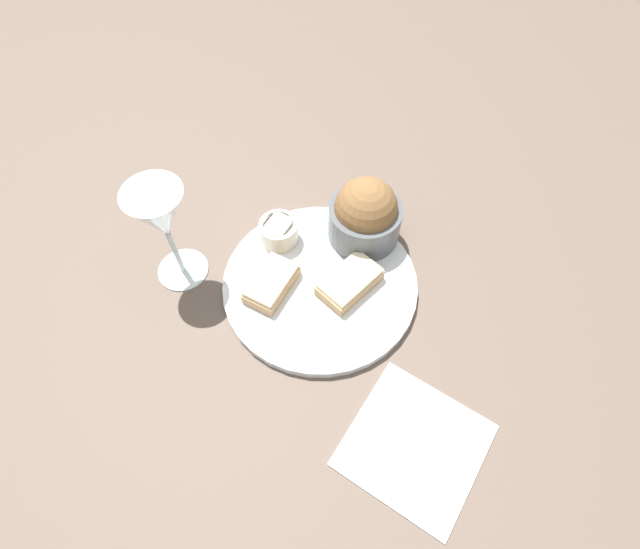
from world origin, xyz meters
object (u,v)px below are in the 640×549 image
at_px(cheese_toast_far, 271,283).
at_px(napkin, 415,445).
at_px(sauce_ramekin, 281,229).
at_px(wine_glass, 162,219).
at_px(salad_bowl, 365,215).
at_px(cheese_toast_near, 350,282).

bearing_deg(cheese_toast_far, napkin, -88.05).
distance_m(sauce_ramekin, napkin, 0.35).
bearing_deg(wine_glass, sauce_ramekin, -19.49).
distance_m(salad_bowl, cheese_toast_near, 0.10).
distance_m(salad_bowl, napkin, 0.32).
distance_m(wine_glass, napkin, 0.43).
relative_size(cheese_toast_near, cheese_toast_far, 1.00).
distance_m(sauce_ramekin, cheese_toast_near, 0.13).
height_order(sauce_ramekin, napkin, sauce_ramekin).
xyz_separation_m(cheese_toast_far, napkin, (0.01, -0.28, -0.02)).
relative_size(cheese_toast_far, napkin, 0.49).
distance_m(cheese_toast_far, wine_glass, 0.17).
xyz_separation_m(sauce_ramekin, cheese_toast_far, (-0.06, -0.06, -0.01)).
height_order(wine_glass, napkin, wine_glass).
bearing_deg(wine_glass, salad_bowl, -26.51).
height_order(salad_bowl, sauce_ramekin, salad_bowl).
distance_m(salad_bowl, cheese_toast_far, 0.17).
bearing_deg(salad_bowl, napkin, -119.42).
bearing_deg(wine_glass, cheese_toast_far, -54.48).
bearing_deg(sauce_ramekin, salad_bowl, -35.23).
xyz_separation_m(cheese_toast_near, napkin, (-0.08, -0.22, -0.02)).
relative_size(wine_glass, napkin, 0.88).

